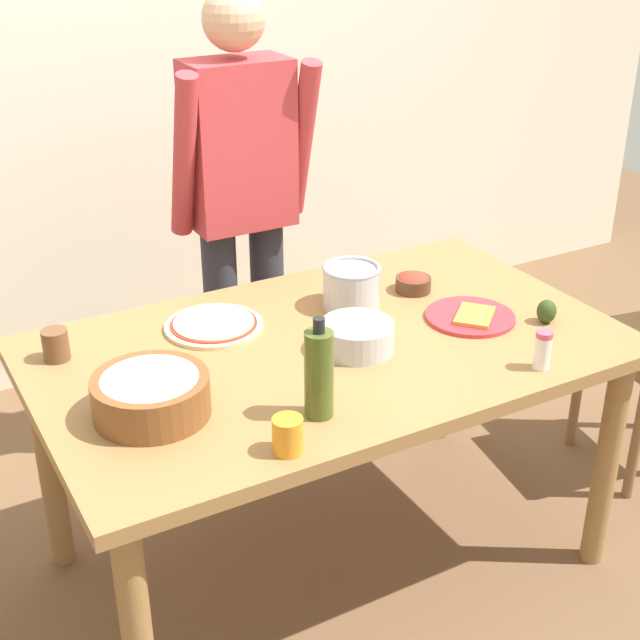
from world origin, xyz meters
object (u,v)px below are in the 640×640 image
dining_table (329,372)px  popcorn_bowl (151,392)px  cup_orange (288,435)px  plate_with_slice (471,316)px  mixing_bowl_steel (357,337)px  avocado (547,311)px  person_cook (241,199)px  small_sauce_bowl (413,282)px  olive_oil_bottle (319,373)px  steel_pot (351,286)px  salt_shaker (543,350)px  cup_small_brown (56,345)px  pizza_raw_on_board (214,325)px

dining_table → popcorn_bowl: size_ratio=5.71×
cup_orange → plate_with_slice: bearing=23.4°
mixing_bowl_steel → avocado: bearing=-12.4°
person_cook → small_sauce_bowl: size_ratio=14.73×
popcorn_bowl → small_sauce_bowl: 0.99m
person_cook → mixing_bowl_steel: 0.84m
olive_oil_bottle → avocado: olive_oil_bottle is taller
steel_pot → cup_orange: steel_pot is taller
salt_shaker → dining_table: bearing=136.7°
dining_table → plate_with_slice: plate_with_slice is taller
cup_small_brown → avocado: (1.28, -0.47, -0.01)m
person_cook → steel_pot: (0.09, -0.58, -0.11)m
olive_oil_bottle → mixing_bowl_steel: bearing=43.4°
olive_oil_bottle → cup_orange: size_ratio=3.01×
olive_oil_bottle → small_sauce_bowl: bearing=38.6°
cup_small_brown → salt_shaker: bearing=-31.5°
pizza_raw_on_board → cup_orange: size_ratio=3.31×
dining_table → plate_with_slice: 0.45m
olive_oil_bottle → avocado: (0.81, 0.11, -0.08)m
pizza_raw_on_board → cup_orange: cup_orange is taller
small_sauce_bowl → plate_with_slice: bearing=-82.4°
person_cook → plate_with_slice: 0.91m
dining_table → cup_small_brown: (-0.67, 0.28, 0.13)m
pizza_raw_on_board → cup_small_brown: bearing=175.6°
cup_orange → person_cook: bearing=69.8°
pizza_raw_on_board → avocado: size_ratio=4.02×
person_cook → popcorn_bowl: 1.08m
steel_pot → cup_small_brown: size_ratio=2.04×
dining_table → mixing_bowl_steel: (0.05, -0.07, 0.13)m
mixing_bowl_steel → steel_pot: size_ratio=1.15×
popcorn_bowl → person_cook: bearing=53.6°
small_sauce_bowl → person_cook: bearing=118.2°
mixing_bowl_steel → plate_with_slice: bearing=-0.2°
mixing_bowl_steel → cup_orange: bearing=-138.9°
steel_pot → salt_shaker: 0.61m
small_sauce_bowl → olive_oil_bottle: size_ratio=0.43×
small_sauce_bowl → steel_pot: 0.23m
plate_with_slice → steel_pot: (-0.26, 0.24, 0.06)m
mixing_bowl_steel → small_sauce_bowl: (0.35, 0.25, -0.01)m
avocado → dining_table: bearing=162.5°
person_cook → olive_oil_bottle: bearing=-105.4°
dining_table → popcorn_bowl: popcorn_bowl is taller
person_cook → plate_with_slice: bearing=-67.4°
cup_orange → cup_small_brown: bearing=116.5°
mixing_bowl_steel → olive_oil_bottle: size_ratio=0.78×
small_sauce_bowl → popcorn_bowl: bearing=-163.2°
person_cook → cup_orange: size_ratio=19.06×
olive_oil_bottle → avocado: bearing=7.9°
cup_orange → olive_oil_bottle: bearing=36.4°
person_cook → olive_oil_bottle: person_cook is taller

